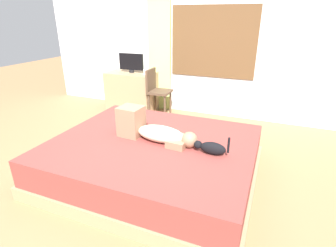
{
  "coord_description": "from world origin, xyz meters",
  "views": [
    {
      "loc": [
        1.29,
        -2.19,
        1.73
      ],
      "look_at": [
        0.24,
        0.37,
        0.59
      ],
      "focal_mm": 28.15,
      "sensor_mm": 36.0,
      "label": 1
    }
  ],
  "objects": [
    {
      "name": "chair_by_desk",
      "position": [
        -0.66,
        2.0,
        0.51
      ],
      "size": [
        0.39,
        0.39,
        0.86
      ],
      "color": "#4C3828",
      "rests_on": "ground"
    },
    {
      "name": "cup",
      "position": [
        -0.9,
        2.06,
        0.79
      ],
      "size": [
        0.07,
        0.07,
        0.09
      ],
      "primitive_type": "cylinder",
      "color": "white",
      "rests_on": "desk"
    },
    {
      "name": "tv_monitor",
      "position": [
        -1.22,
        2.12,
        0.92
      ],
      "size": [
        0.48,
        0.1,
        0.35
      ],
      "color": "black",
      "rests_on": "desk"
    },
    {
      "name": "bed",
      "position": [
        0.14,
        0.17,
        0.22
      ],
      "size": [
        2.25,
        1.9,
        0.44
      ],
      "color": "#997A56",
      "rests_on": "ground"
    },
    {
      "name": "curtain_left",
      "position": [
        -0.76,
        2.4,
        1.27
      ],
      "size": [
        0.44,
        0.06,
        2.54
      ],
      "primitive_type": "cube",
      "color": "#ADCC75",
      "rests_on": "ground"
    },
    {
      "name": "cat",
      "position": [
        0.8,
        0.13,
        0.51
      ],
      "size": [
        0.36,
        0.12,
        0.21
      ],
      "color": "black",
      "rests_on": "bed"
    },
    {
      "name": "back_wall_with_window",
      "position": [
        0.01,
        2.52,
        1.45
      ],
      "size": [
        6.4,
        0.14,
        2.9
      ],
      "color": "silver",
      "rests_on": "ground"
    },
    {
      "name": "desk",
      "position": [
        -1.23,
        2.12,
        0.37
      ],
      "size": [
        0.9,
        0.56,
        0.74
      ],
      "color": "#997A56",
      "rests_on": "ground"
    },
    {
      "name": "ground_plane",
      "position": [
        0.0,
        0.0,
        0.0
      ],
      "size": [
        16.0,
        16.0,
        0.0
      ],
      "primitive_type": "plane",
      "color": "olive"
    },
    {
      "name": "person_lying",
      "position": [
        0.12,
        0.22,
        0.55
      ],
      "size": [
        0.94,
        0.31,
        0.34
      ],
      "color": "#CCB299",
      "rests_on": "bed"
    }
  ]
}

